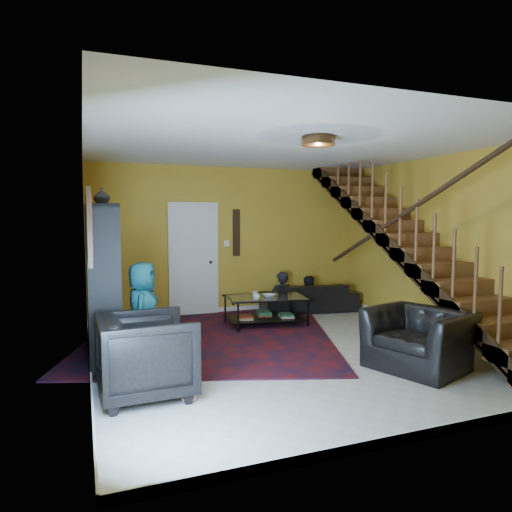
{
  "coord_description": "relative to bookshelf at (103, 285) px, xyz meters",
  "views": [
    {
      "loc": [
        -2.63,
        -5.64,
        1.84
      ],
      "look_at": [
        -0.33,
        0.4,
        1.29
      ],
      "focal_mm": 32.0,
      "sensor_mm": 36.0,
      "label": 1
    }
  ],
  "objects": [
    {
      "name": "sofa",
      "position": [
        3.9,
        1.7,
        -0.69
      ],
      "size": [
        1.94,
        0.96,
        0.54
      ],
      "primitive_type": "imported",
      "rotation": [
        0.0,
        0.0,
        3.01
      ],
      "color": "black",
      "rests_on": "floor"
    },
    {
      "name": "rug",
      "position": [
        1.62,
        0.62,
        -0.95
      ],
      "size": [
        4.77,
        5.09,
        0.02
      ],
      "primitive_type": "cube",
      "rotation": [
        0.0,
        0.0,
        -0.33
      ],
      "color": "#4E0E10",
      "rests_on": "floor"
    },
    {
      "name": "bowl",
      "position": [
        2.7,
        0.82,
        -0.44
      ],
      "size": [
        0.25,
        0.25,
        0.05
      ],
      "primitive_type": "imported",
      "rotation": [
        0.0,
        0.0,
        0.33
      ],
      "color": "#999999",
      "rests_on": "coffee_table"
    },
    {
      "name": "framed_picture",
      "position": [
        -0.17,
        -1.5,
        0.79
      ],
      "size": [
        0.04,
        0.74,
        0.74
      ],
      "primitive_type": "cube",
      "color": "maroon",
      "rests_on": "room"
    },
    {
      "name": "wall_hanging",
      "position": [
        2.55,
        2.13,
        0.59
      ],
      "size": [
        0.14,
        0.03,
        0.9
      ],
      "primitive_type": "cube",
      "color": "black",
      "rests_on": "room"
    },
    {
      "name": "door",
      "position": [
        1.7,
        2.12,
        0.06
      ],
      "size": [
        0.82,
        0.05,
        2.05
      ],
      "primitive_type": "cube",
      "color": "silver",
      "rests_on": "floor"
    },
    {
      "name": "bookshelf",
      "position": [
        0.0,
        0.0,
        0.0
      ],
      "size": [
        0.35,
        1.8,
        2.0
      ],
      "color": "black",
      "rests_on": "floor"
    },
    {
      "name": "person_child",
      "position": [
        0.45,
        -0.44,
        -0.32
      ],
      "size": [
        0.56,
        0.71,
        1.29
      ],
      "primitive_type": "imported",
      "rotation": [
        0.0,
        0.0,
        1.31
      ],
      "color": "#1A6064",
      "rests_on": "armchair_left"
    },
    {
      "name": "popcorn_bucket",
      "position": [
        0.73,
        -1.85,
        -0.86
      ],
      "size": [
        0.17,
        0.17,
        0.17
      ],
      "primitive_type": "cylinder",
      "rotation": [
        0.0,
        0.0,
        0.17
      ],
      "color": "red",
      "rests_on": "rug"
    },
    {
      "name": "floor",
      "position": [
        2.4,
        -0.6,
        -0.96
      ],
      "size": [
        5.5,
        5.5,
        0.0
      ],
      "primitive_type": "plane",
      "color": "beige",
      "rests_on": "ground"
    },
    {
      "name": "person_adult_b",
      "position": [
        3.9,
        1.75,
        -0.85
      ],
      "size": [
        0.56,
        0.44,
        1.14
      ],
      "primitive_type": "imported",
      "rotation": [
        0.0,
        0.0,
        3.17
      ],
      "color": "black",
      "rests_on": "sofa"
    },
    {
      "name": "cup_a",
      "position": [
        2.41,
        0.67,
        -0.42
      ],
      "size": [
        0.12,
        0.12,
        0.09
      ],
      "primitive_type": "imported",
      "rotation": [
        0.0,
        0.0,
        0.07
      ],
      "color": "#999999",
      "rests_on": "coffee_table"
    },
    {
      "name": "ceiling_fixture",
      "position": [
        2.4,
        -1.4,
        1.78
      ],
      "size": [
        0.4,
        0.4,
        0.1
      ],
      "primitive_type": "cylinder",
      "color": "#3F2814",
      "rests_on": "room"
    },
    {
      "name": "person_adult_a",
      "position": [
        3.34,
        1.75,
        -0.79
      ],
      "size": [
        0.47,
        0.32,
        1.25
      ],
      "primitive_type": "imported",
      "rotation": [
        0.0,
        0.0,
        3.11
      ],
      "color": "black",
      "rests_on": "sofa"
    },
    {
      "name": "room",
      "position": [
        1.07,
        0.73,
        -0.91
      ],
      "size": [
        5.5,
        5.5,
        5.5
      ],
      "color": "gold",
      "rests_on": "ground"
    },
    {
      "name": "armchair_left",
      "position": [
        0.35,
        -1.56,
        -0.53
      ],
      "size": [
        0.98,
        0.95,
        0.86
      ],
      "primitive_type": "imported",
      "rotation": [
        0.0,
        0.0,
        1.61
      ],
      "color": "black",
      "rests_on": "floor"
    },
    {
      "name": "coffee_table",
      "position": [
        2.67,
        0.87,
        -0.67
      ],
      "size": [
        1.42,
        0.98,
        0.5
      ],
      "rotation": [
        0.0,
        0.0,
        -0.18
      ],
      "color": "black",
      "rests_on": "floor"
    },
    {
      "name": "armchair_right",
      "position": [
        3.57,
        -1.85,
        -0.61
      ],
      "size": [
        1.28,
        1.37,
        0.72
      ],
      "primitive_type": "imported",
      "rotation": [
        0.0,
        0.0,
        -1.22
      ],
      "color": "black",
      "rests_on": "floor"
    },
    {
      "name": "vase",
      "position": [
        -0.0,
        -0.5,
        1.13
      ],
      "size": [
        0.18,
        0.18,
        0.19
      ],
      "primitive_type": "imported",
      "color": "#999999",
      "rests_on": "bookshelf"
    },
    {
      "name": "staircase",
      "position": [
        4.53,
        -0.6,
        0.43
      ],
      "size": [
        0.95,
        5.02,
        3.18
      ],
      "color": "brown",
      "rests_on": "floor"
    },
    {
      "name": "cup_b",
      "position": [
        2.48,
        0.93,
        -0.42
      ],
      "size": [
        0.1,
        0.1,
        0.09
      ],
      "primitive_type": "imported",
      "rotation": [
        0.0,
        0.0,
        0.01
      ],
      "color": "#999999",
      "rests_on": "coffee_table"
    }
  ]
}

